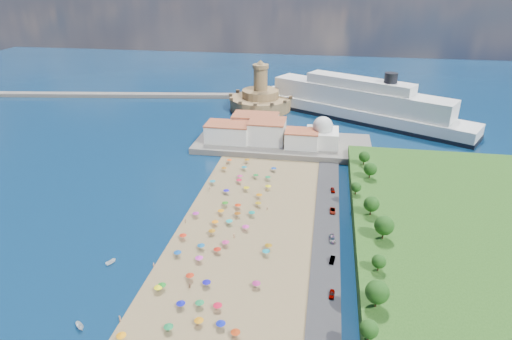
# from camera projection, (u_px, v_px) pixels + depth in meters

# --- Properties ---
(ground) EXTENTS (700.00, 700.00, 0.00)m
(ground) POSITION_uv_depth(u_px,v_px,m) (234.00, 217.00, 158.86)
(ground) COLOR #071938
(ground) RESTS_ON ground
(terrace) EXTENTS (90.00, 36.00, 3.00)m
(terrace) POSITION_uv_depth(u_px,v_px,m) (283.00, 144.00, 222.09)
(terrace) COLOR #59544C
(terrace) RESTS_ON ground
(jetty) EXTENTS (18.00, 70.00, 2.40)m
(jetty) POSITION_uv_depth(u_px,v_px,m) (253.00, 121.00, 256.86)
(jetty) COLOR #59544C
(jetty) RESTS_ON ground
(breakwater) EXTENTS (199.03, 34.77, 2.60)m
(breakwater) POSITION_uv_depth(u_px,v_px,m) (131.00, 95.00, 311.85)
(breakwater) COLOR #59544C
(breakwater) RESTS_ON ground
(waterfront_buildings) EXTENTS (57.00, 29.00, 11.00)m
(waterfront_buildings) POSITION_uv_depth(u_px,v_px,m) (258.00, 131.00, 221.95)
(waterfront_buildings) COLOR silver
(waterfront_buildings) RESTS_ON terrace
(domed_building) EXTENTS (16.00, 16.00, 15.00)m
(domed_building) POSITION_uv_depth(u_px,v_px,m) (322.00, 134.00, 214.16)
(domed_building) COLOR silver
(domed_building) RESTS_ON terrace
(fortress) EXTENTS (40.00, 40.00, 32.40)m
(fortress) POSITION_uv_depth(u_px,v_px,m) (260.00, 99.00, 281.43)
(fortress) COLOR #9B774D
(fortress) RESTS_ON ground
(cruise_ship) EXTENTS (134.56, 85.76, 30.93)m
(cruise_ship) POSITION_uv_depth(u_px,v_px,m) (357.00, 105.00, 261.49)
(cruise_ship) COLOR black
(cruise_ship) RESTS_ON ground
(beach_parasols) EXTENTS (32.67, 115.86, 2.20)m
(beach_parasols) POSITION_uv_depth(u_px,v_px,m) (224.00, 227.00, 148.34)
(beach_parasols) COLOR gray
(beach_parasols) RESTS_ON beach
(beachgoers) EXTENTS (30.38, 102.11, 1.88)m
(beachgoers) POSITION_uv_depth(u_px,v_px,m) (203.00, 229.00, 148.77)
(beachgoers) COLOR tan
(beachgoers) RESTS_ON beach
(moored_boats) EXTENTS (8.05, 29.60, 1.41)m
(moored_boats) POSITION_uv_depth(u_px,v_px,m) (97.00, 291.00, 120.54)
(moored_boats) COLOR white
(moored_boats) RESTS_ON ground
(parked_cars) EXTENTS (2.30, 67.26, 1.38)m
(parked_cars) POSITION_uv_depth(u_px,v_px,m) (332.00, 229.00, 148.54)
(parked_cars) COLOR gray
(parked_cars) RESTS_ON promenade
(hillside_trees) EXTENTS (12.74, 105.53, 7.91)m
(hillside_trees) POSITION_uv_depth(u_px,v_px,m) (373.00, 217.00, 138.77)
(hillside_trees) COLOR #382314
(hillside_trees) RESTS_ON hillside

